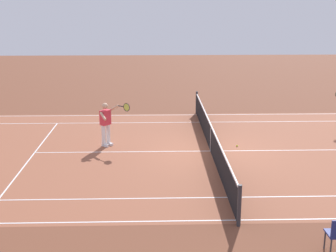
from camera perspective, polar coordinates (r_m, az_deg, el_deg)
ground_plane at (r=17.08m, az=5.25°, el=-3.08°), size 60.00×60.00×0.00m
court_slab at (r=17.08m, az=5.25°, el=-3.08°), size 24.20×11.40×0.00m
court_line_markings at (r=17.08m, az=5.25°, el=-3.07°), size 23.85×11.05×0.01m
tennis_net at (r=16.93m, az=5.29°, el=-1.50°), size 0.10×11.70×1.08m
tennis_player_near at (r=17.53m, az=-7.58°, el=0.50°), size 1.16×0.75×1.70m
tennis_ball at (r=17.69m, az=8.47°, el=-2.42°), size 0.07×0.07×0.07m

